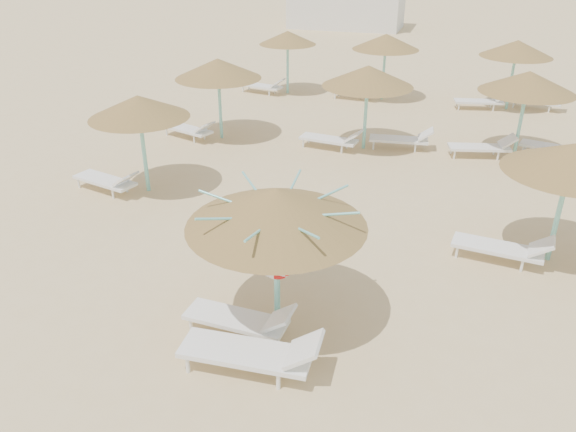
% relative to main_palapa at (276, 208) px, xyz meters
% --- Properties ---
extents(ground, '(120.00, 120.00, 0.00)m').
position_rel_main_palapa_xyz_m(ground, '(-0.39, -0.23, -2.39)').
color(ground, tan).
rests_on(ground, ground).
extents(main_palapa, '(3.07, 3.07, 2.75)m').
position_rel_main_palapa_xyz_m(main_palapa, '(0.00, 0.00, 0.00)').
color(main_palapa, '#78D1C8').
rests_on(main_palapa, ground).
extents(lounger_main_a, '(2.03, 0.69, 0.73)m').
position_rel_main_palapa_xyz_m(lounger_main_a, '(-0.49, -0.48, -2.04)').
color(lounger_main_a, white).
rests_on(lounger_main_a, ground).
extents(lounger_main_b, '(2.36, 0.84, 0.84)m').
position_rel_main_palapa_xyz_m(lounger_main_b, '(0.05, -1.29, -1.99)').
color(lounger_main_b, white).
rests_on(lounger_main_b, ground).
extents(palapa_field, '(18.68, 14.77, 2.72)m').
position_rel_main_palapa_xyz_m(palapa_field, '(1.84, 9.98, -0.07)').
color(palapa_field, '#78D1C8').
rests_on(palapa_field, ground).
extents(service_hut, '(8.40, 4.40, 3.25)m').
position_rel_main_palapa_xyz_m(service_hut, '(-6.39, 34.77, -0.75)').
color(service_hut, silver).
rests_on(service_hut, ground).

